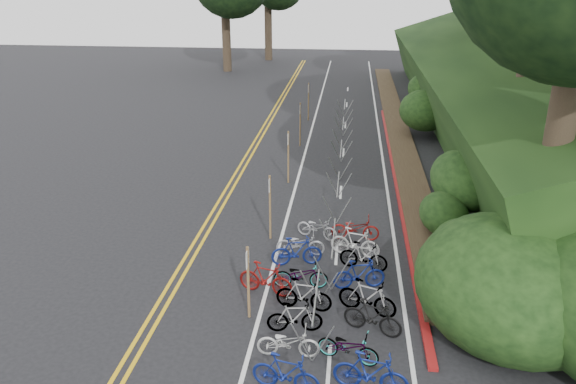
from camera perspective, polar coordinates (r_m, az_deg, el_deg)
ground at (r=16.90m, az=-6.30°, el=-12.05°), size 120.00×120.00×0.00m
road_markings at (r=25.70m, az=-0.12°, el=0.28°), size 7.47×80.00×0.01m
red_curb at (r=27.42m, az=10.92°, el=1.37°), size 0.25×28.00×0.10m
embankment at (r=34.77m, az=22.58°, el=8.70°), size 14.30×48.14×9.11m
bike_rack_front at (r=15.63m, az=2.85°, el=-11.38°), size 1.12×2.86×1.13m
bike_racks_rest at (r=28.01m, az=5.39°, el=3.84°), size 1.14×23.00×1.17m
signpost_near at (r=15.96m, az=-4.07°, el=-8.66°), size 0.08×0.40×2.27m
signposts_rest at (r=28.93m, az=0.70°, el=5.71°), size 0.08×18.40×2.50m
bike_front at (r=17.41m, az=-2.29°, el=-8.76°), size 0.98×1.86×1.07m
bike_valet at (r=17.29m, az=4.43°, el=-9.23°), size 3.38×10.10×1.09m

